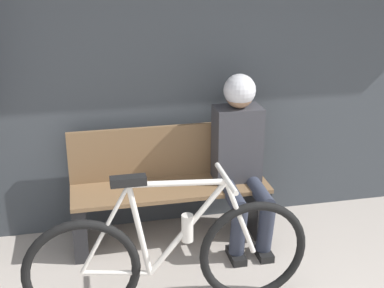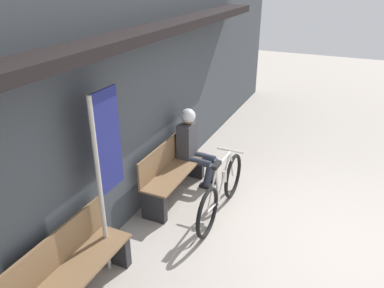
{
  "view_description": "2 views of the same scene",
  "coord_description": "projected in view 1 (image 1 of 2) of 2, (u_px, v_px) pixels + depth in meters",
  "views": [
    {
      "loc": [
        -0.37,
        -1.35,
        2.13
      ],
      "look_at": [
        0.3,
        1.75,
        0.91
      ],
      "focal_mm": 50.0,
      "sensor_mm": 36.0,
      "label": 1
    },
    {
      "loc": [
        -4.15,
        -0.12,
        3.18
      ],
      "look_at": [
        0.24,
        1.85,
        0.92
      ],
      "focal_mm": 35.0,
      "sensor_mm": 36.0,
      "label": 2
    }
  ],
  "objects": [
    {
      "name": "storefront_wall",
      "position": [
        128.0,
        11.0,
        3.74
      ],
      "size": [
        12.0,
        0.56,
        3.2
      ],
      "color": "#3D4247",
      "rests_on": "ground_plane"
    },
    {
      "name": "bicycle",
      "position": [
        170.0,
        257.0,
        3.16
      ],
      "size": [
        1.71,
        0.4,
        0.92
      ],
      "color": "black",
      "rests_on": "ground_plane"
    },
    {
      "name": "park_bench_near",
      "position": [
        170.0,
        191.0,
        3.95
      ],
      "size": [
        1.43,
        0.42,
        0.85
      ],
      "color": "brown",
      "rests_on": "ground_plane"
    },
    {
      "name": "person_seated",
      "position": [
        241.0,
        149.0,
        3.84
      ],
      "size": [
        0.34,
        0.61,
        1.26
      ],
      "color": "#2D3342",
      "rests_on": "ground_plane"
    }
  ]
}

